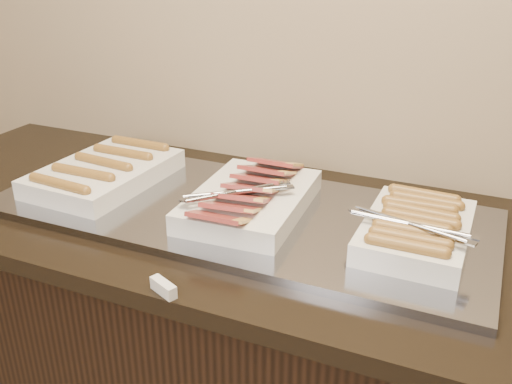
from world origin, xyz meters
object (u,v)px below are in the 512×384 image
dish_right (416,229)px  counter (243,361)px  dish_left (105,172)px  dish_center (250,198)px  warming_tray (238,211)px

dish_right → counter: bearing=179.7°
counter → dish_left: size_ratio=5.22×
counter → dish_left: (-0.40, 0.00, 0.50)m
counter → dish_center: 0.50m
dish_right → dish_left: bearing=-179.9°
dish_left → dish_right: dish_right is taller
dish_left → dish_right: bearing=2.0°
counter → warming_tray: bearing=180.0°
dish_center → dish_right: bearing=-3.3°
dish_center → dish_right: (0.39, -0.00, 0.00)m
dish_left → counter: bearing=2.4°
dish_left → dish_center: dish_center is taller
warming_tray → dish_left: bearing=180.0°
counter → dish_center: size_ratio=5.23×
warming_tray → dish_right: (0.42, -0.00, 0.04)m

